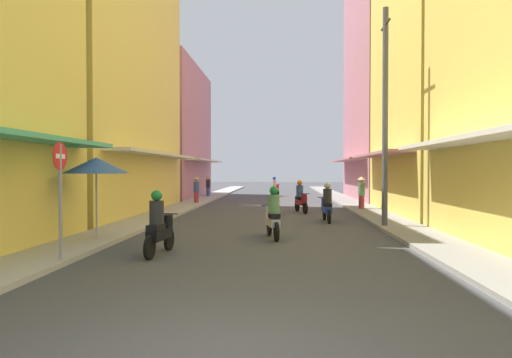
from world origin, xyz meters
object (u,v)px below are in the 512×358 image
Objects in this scene: motorbike_maroon at (301,198)px; motorbike_blue at (327,204)px; motorbike_black at (159,226)px; pedestrian_midway at (361,192)px; vendor_umbrella at (96,166)px; utility_pole at (385,116)px; motorbike_silver at (273,215)px; street_sign_no_entry at (60,186)px; motorbike_red at (275,187)px; pedestrian_foreground at (208,185)px; pedestrian_far at (196,189)px.

motorbike_maroon and motorbike_blue have the same top height.
pedestrian_midway is at bearing 60.68° from motorbike_black.
motorbike_blue is 0.75× the size of vendor_umbrella.
utility_pole is (2.70, -5.86, 3.25)m from motorbike_maroon.
street_sign_no_entry is (-4.49, -4.11, 1.01)m from motorbike_silver.
utility_pole is at bearing -78.08° from motorbike_red.
motorbike_red and motorbike_silver have the same top height.
vendor_umbrella is at bearing 143.63° from motorbike_black.
motorbike_black is 9.10m from utility_pole.
motorbike_blue is at bearing 133.66° from utility_pole.
street_sign_no_entry is at bearing -137.50° from motorbike_silver.
pedestrian_foreground and pedestrian_far have the same top height.
motorbike_maroon is 7.83m from pedestrian_far.
pedestrian_foreground reaches higher than motorbike_red.
motorbike_silver is 0.99× the size of motorbike_blue.
pedestrian_midway is 0.66× the size of street_sign_no_entry.
pedestrian_foreground is (-7.38, 16.05, 0.25)m from motorbike_blue.
motorbike_black is at bearing -140.62° from utility_pole.
motorbike_blue is 5.61m from pedestrian_midway.
motorbike_blue is (2.33, -17.81, 0.00)m from motorbike_red.
motorbike_red is at bearing 78.79° from vendor_umbrella.
motorbike_silver is 14.24m from pedestrian_far.
motorbike_black is 23.52m from pedestrian_foreground.
utility_pole is (3.89, 2.57, 3.25)m from motorbike_silver.
pedestrian_midway is at bearing 21.00° from motorbike_maroon.
pedestrian_midway is at bearing 66.24° from motorbike_blue.
motorbike_silver is 21.23m from pedestrian_foreground.
pedestrian_midway is at bearing -48.56° from pedestrian_foreground.
motorbike_silver and motorbike_black have the same top height.
motorbike_maroon is at bearing 57.50° from vendor_umbrella.
motorbike_red is 0.96× the size of motorbike_blue.
pedestrian_far is (0.45, -7.16, 0.00)m from pedestrian_foreground.
street_sign_no_entry reaches higher than motorbike_silver.
motorbike_maroon is 1.01× the size of motorbike_red.
motorbike_red and motorbike_blue have the same top height.
vendor_umbrella reaches higher than motorbike_maroon.
utility_pole is (9.22, -17.97, 3.00)m from pedestrian_foreground.
street_sign_no_entry is at bearing -88.75° from pedestrian_far.
utility_pole reaches higher than motorbike_silver.
motorbike_maroon is at bearing 81.96° from motorbike_silver.
pedestrian_foreground is 0.22× the size of utility_pole.
vendor_umbrella is (-2.24, 1.65, 1.48)m from motorbike_black.
utility_pole is at bearing -50.98° from pedestrian_far.
pedestrian_far reaches higher than motorbike_black.
pedestrian_midway is 0.22× the size of utility_pole.
vendor_umbrella is at bearing -140.91° from motorbike_blue.
motorbike_maroon is 11.48m from vendor_umbrella.
street_sign_no_entry is at bearing -122.63° from pedestrian_midway.
motorbike_maroon is 13.76m from pedestrian_foreground.
motorbike_silver and motorbike_blue have the same top height.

